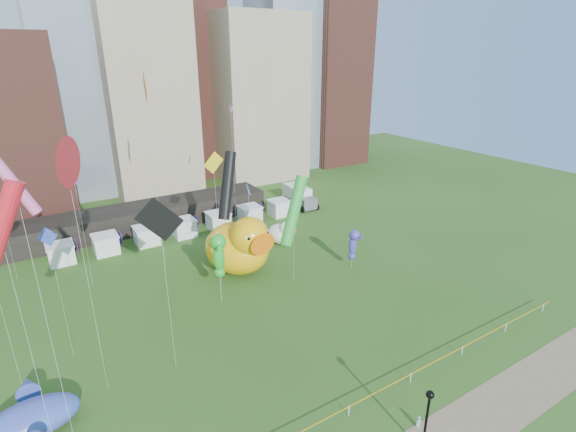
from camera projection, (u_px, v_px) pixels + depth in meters
ground at (349, 416)px, 29.82m from camera, size 160.00×160.00×0.00m
skyline at (129, 64)px, 71.63m from camera, size 101.00×23.00×68.00m
pavilion at (135, 218)px, 60.52m from camera, size 38.00×6.00×3.20m
vendor_tents at (184, 228)px, 58.44m from camera, size 33.24×2.80×2.40m
caution_tape at (349, 408)px, 29.57m from camera, size 50.00×0.06×0.90m
big_duck at (240, 245)px, 48.05m from camera, size 7.91×9.83×7.18m
small_duck at (282, 233)px, 56.00m from camera, size 3.93×4.58×3.25m
seahorse_green at (219, 253)px, 41.46m from camera, size 1.90×2.17×7.33m
seahorse_purple at (353, 242)px, 49.05m from camera, size 1.58×1.78×4.74m
whale_inflatable at (32, 416)px, 28.29m from camera, size 5.89×7.52×2.57m
lamppost at (427, 414)px, 26.15m from camera, size 0.50×0.50×4.84m
box_truck at (299, 196)px, 70.11m from camera, size 3.24×7.26×3.02m
toddler at (419, 422)px, 28.77m from camera, size 0.32×0.25×0.86m
kite_0 at (66, 162)px, 26.12m from camera, size 1.54×2.94×18.77m
kite_1 at (231, 112)px, 50.79m from camera, size 0.67×1.66×17.46m
kite_2 at (159, 221)px, 29.68m from camera, size 3.17×0.94×14.35m
kite_3 at (294, 211)px, 44.60m from camera, size 4.31×2.86×11.65m
kite_5 at (248, 190)px, 49.39m from camera, size 1.16×2.17×9.03m
kite_7 at (73, 176)px, 42.17m from camera, size 0.76×3.47×12.71m
kite_8 at (0, 232)px, 20.87m from camera, size 3.05×0.93×17.92m
kite_9 at (15, 185)px, 20.80m from camera, size 1.98×1.01×19.12m
kite_10 at (227, 186)px, 44.51m from camera, size 3.66×3.69×13.98m
kite_12 at (214, 166)px, 41.89m from camera, size 2.16×0.25×14.50m
kite_13 at (49, 241)px, 31.73m from camera, size 1.37×0.96×11.63m
kite_14 at (145, 89)px, 44.29m from camera, size 0.76×3.71×21.97m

